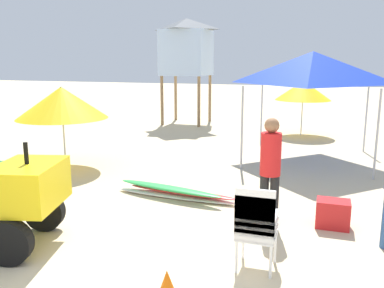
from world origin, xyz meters
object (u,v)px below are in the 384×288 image
popup_canopy (313,68)px  beach_umbrella_mid (303,90)px  lifeguard_tower (186,47)px  surfboard_pile (175,192)px  lifeguard_near_right (270,165)px  stacked_plastic_chairs (256,222)px  cooler_box (333,214)px  beach_umbrella_far (62,103)px

popup_canopy → beach_umbrella_mid: (-0.41, 3.70, -0.84)m
lifeguard_tower → beach_umbrella_mid: (4.74, -1.33, -1.55)m
surfboard_pile → lifeguard_near_right: size_ratio=1.42×
stacked_plastic_chairs → cooler_box: 2.05m
lifeguard_tower → cooler_box: bearing=-58.9°
cooler_box → surfboard_pile: bearing=170.0°
beach_umbrella_mid → lifeguard_tower: bearing=164.4°
stacked_plastic_chairs → cooler_box: bearing=62.5°
surfboard_pile → popup_canopy: 5.16m
beach_umbrella_mid → cooler_box: bearing=-82.9°
cooler_box → stacked_plastic_chairs: bearing=-117.5°
lifeguard_near_right → lifeguard_tower: size_ratio=0.41×
surfboard_pile → lifeguard_tower: size_ratio=0.58×
lifeguard_near_right → beach_umbrella_far: bearing=158.4°
stacked_plastic_chairs → lifeguard_near_right: bearing=91.7°
stacked_plastic_chairs → beach_umbrella_mid: beach_umbrella_mid is taller
stacked_plastic_chairs → beach_umbrella_mid: 10.06m
beach_umbrella_mid → cooler_box: beach_umbrella_mid is taller
lifeguard_near_right → beach_umbrella_mid: 8.55m
beach_umbrella_far → beach_umbrella_mid: bearing=51.2°
beach_umbrella_mid → beach_umbrella_far: bearing=-128.8°
beach_umbrella_mid → cooler_box: 8.42m
stacked_plastic_chairs → popup_canopy: popup_canopy is taller
beach_umbrella_mid → popup_canopy: bearing=-83.6°
popup_canopy → lifeguard_tower: bearing=135.7°
beach_umbrella_mid → beach_umbrella_far: 8.28m
lifeguard_tower → cooler_box: 11.54m
beach_umbrella_mid → cooler_box: (1.03, -8.25, -1.35)m
surfboard_pile → beach_umbrella_mid: 8.09m
popup_canopy → lifeguard_tower: size_ratio=0.71×
lifeguard_near_right → lifeguard_tower: (-4.80, 9.85, 2.11)m
lifeguard_near_right → beach_umbrella_far: beach_umbrella_far is taller
lifeguard_tower → cooler_box: (5.76, -9.57, -2.89)m
beach_umbrella_far → lifeguard_tower: bearing=86.7°
beach_umbrella_far → cooler_box: size_ratio=4.23×
lifeguard_near_right → lifeguard_tower: 11.16m
lifeguard_near_right → stacked_plastic_chairs: bearing=-88.3°
popup_canopy → beach_umbrella_far: popup_canopy is taller
beach_umbrella_mid → beach_umbrella_far: (-5.19, -6.45, 0.03)m
lifeguard_near_right → beach_umbrella_far: 5.67m
surfboard_pile → cooler_box: (2.85, -0.50, 0.10)m
lifeguard_near_right → beach_umbrella_mid: size_ratio=0.91×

